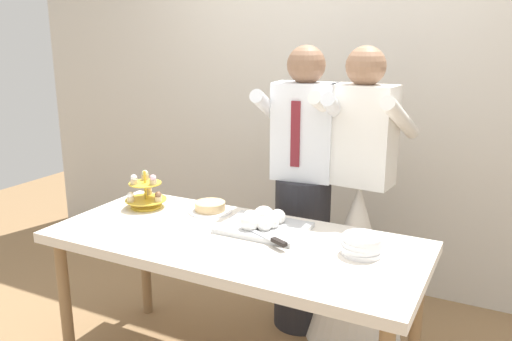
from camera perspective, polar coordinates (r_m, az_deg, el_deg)
name	(u,v)px	position (r m, az deg, el deg)	size (l,w,h in m)	color
rear_wall	(335,74)	(3.62, 8.61, 10.36)	(5.20, 0.10, 2.90)	beige
dessert_table	(234,252)	(2.54, -2.43, -8.84)	(1.80, 0.80, 0.78)	silver
cupcake_stand	(146,194)	(2.97, -11.98, -2.50)	(0.23, 0.23, 0.21)	gold
main_cake_tray	(263,223)	(2.58, 0.75, -5.72)	(0.42, 0.36, 0.12)	silver
plate_stack	(362,245)	(2.36, 11.51, -7.98)	(0.18, 0.18, 0.09)	white
round_cake	(210,208)	(2.86, -5.04, -4.06)	(0.24, 0.24, 0.06)	white
person_groom	(303,207)	(3.03, 5.13, -3.97)	(0.51, 0.53, 1.66)	#232328
person_bride	(357,241)	(3.02, 10.94, -7.60)	(0.56, 0.56, 1.66)	white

